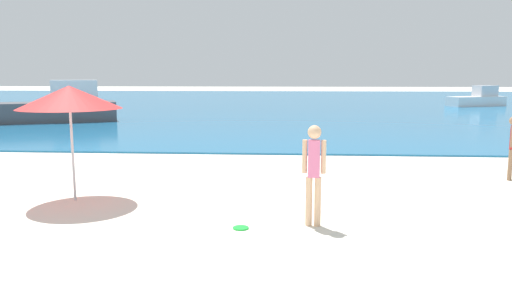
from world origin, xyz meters
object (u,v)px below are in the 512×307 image
Objects in this scene: person_standing at (314,169)px; frisbee at (241,228)px; beach_umbrella at (69,97)px; person_distant at (512,144)px; boat_near at (57,107)px; boat_far at (478,99)px.

person_standing is 6.46× the size of frisbee.
beach_umbrella reaches higher than frisbee.
person_standing reaches higher than frisbee.
beach_umbrella is at bearing 129.77° from person_distant.
boat_near is (-17.54, 13.32, -0.06)m from person_distant.
person_distant is at bearing 15.26° from beach_umbrella.
person_standing is 6.36m from person_distant.
boat_near reaches higher than frisbee.
boat_far is at bearing 5.90° from person_distant.
frisbee is at bearing -24.95° from beach_umbrella.
person_distant is 0.23× the size of boat_near.
person_standing is at bearing -16.44° from beach_umbrella.
boat_near reaches higher than person_distant.
boat_far is at bearing 64.35° from frisbee.
person_standing is at bearing 102.82° from boat_near.
frisbee is 7.51m from person_distant.
beach_umbrella reaches higher than person_standing.
boat_near is 2.89× the size of beach_umbrella.
boat_far is (15.64, 32.57, 0.60)m from frisbee.
frisbee is 0.17× the size of person_distant.
beach_umbrella is at bearing 34.69° from boat_far.
boat_near is 1.35× the size of boat_far.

